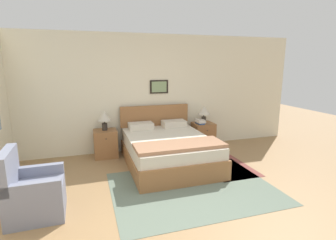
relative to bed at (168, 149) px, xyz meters
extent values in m
plane|color=#99754C|center=(-0.30, -1.99, -0.31)|extent=(16.00, 16.00, 0.00)
cube|color=beige|center=(-0.30, 1.11, 0.99)|extent=(7.66, 0.06, 2.60)
cube|color=black|center=(0.12, 1.07, 1.14)|extent=(0.42, 0.02, 0.30)
cube|color=gray|center=(0.12, 1.05, 1.14)|extent=(0.35, 0.00, 0.24)
cube|color=slate|center=(0.07, -1.10, -0.30)|extent=(2.56, 1.95, 0.01)
cube|color=brown|center=(1.05, -0.45, -0.30)|extent=(0.83, 1.27, 0.01)
cube|color=#936038|center=(0.00, -0.02, -0.17)|extent=(1.58, 2.08, 0.28)
cube|color=#936038|center=(0.00, -1.03, 0.01)|extent=(1.58, 0.06, 0.08)
cube|color=beige|center=(0.00, -0.02, 0.12)|extent=(1.51, 1.99, 0.28)
cube|color=#936038|center=(0.00, 0.99, 0.49)|extent=(1.58, 0.06, 0.47)
cube|color=#9E7051|center=(0.00, -0.67, 0.29)|extent=(1.55, 0.58, 0.06)
cube|color=beige|center=(-0.38, 0.76, 0.33)|extent=(0.52, 0.32, 0.14)
cube|color=beige|center=(0.38, 0.76, 0.33)|extent=(0.52, 0.32, 0.14)
cube|color=gray|center=(-2.17, -1.18, -0.08)|extent=(0.69, 0.68, 0.44)
cube|color=gray|center=(-2.45, -1.19, 0.37)|extent=(0.13, 0.67, 0.48)
cube|color=gray|center=(-2.18, -0.90, 0.21)|extent=(0.68, 0.12, 0.14)
cube|color=gray|center=(-2.17, -1.46, 0.21)|extent=(0.68, 0.12, 0.14)
cube|color=#936038|center=(-1.14, 0.81, -0.01)|extent=(0.48, 0.43, 0.58)
sphere|color=#332D28|center=(-1.14, 0.59, 0.15)|extent=(0.02, 0.02, 0.02)
cube|color=#936038|center=(1.14, 0.81, -0.01)|extent=(0.48, 0.43, 0.58)
sphere|color=#332D28|center=(1.14, 0.59, 0.15)|extent=(0.02, 0.02, 0.02)
cylinder|color=#2D2823|center=(-1.14, 0.82, 0.35)|extent=(0.11, 0.11, 0.15)
cylinder|color=#2D2823|center=(-1.14, 0.82, 0.46)|extent=(0.02, 0.02, 0.06)
cone|color=beige|center=(-1.14, 0.82, 0.59)|extent=(0.29, 0.29, 0.21)
cylinder|color=#2D2823|center=(1.14, 0.82, 0.35)|extent=(0.11, 0.11, 0.15)
cylinder|color=#2D2823|center=(1.14, 0.82, 0.46)|extent=(0.02, 0.02, 0.06)
cone|color=beige|center=(1.14, 0.82, 0.59)|extent=(0.29, 0.29, 0.21)
cube|color=#335693|center=(1.03, 0.77, 0.29)|extent=(0.15, 0.25, 0.03)
cube|color=silver|center=(1.03, 0.77, 0.33)|extent=(0.20, 0.29, 0.03)
cube|color=silver|center=(1.03, 0.77, 0.36)|extent=(0.17, 0.24, 0.04)
camera|label=1|loc=(-1.48, -4.68, 1.65)|focal=28.00mm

